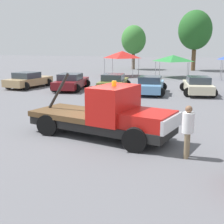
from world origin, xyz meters
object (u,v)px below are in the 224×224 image
at_px(tree_left, 134,40).
at_px(parked_car_tan, 28,80).
at_px(tow_truck, 108,116).
at_px(tree_center, 195,30).
at_px(parked_car_skyblue, 150,85).
at_px(parked_car_olive, 113,82).
at_px(canopy_tent_green, 173,58).
at_px(parked_car_cream, 198,86).
at_px(parked_car_maroon, 71,82).
at_px(canopy_tent_red, 122,55).
at_px(person_near_truck, 188,128).

bearing_deg(tree_left, parked_car_tan, -101.34).
xyz_separation_m(tow_truck, tree_center, (2.16, 34.34, 4.62)).
xyz_separation_m(parked_car_tan, parked_car_skyblue, (10.64, -0.45, -0.00)).
relative_size(parked_car_olive, canopy_tent_green, 1.41).
bearing_deg(parked_car_cream, parked_car_tan, 82.25).
relative_size(tow_truck, parked_car_olive, 1.31).
distance_m(tow_truck, parked_car_maroon, 13.86).
bearing_deg(parked_car_skyblue, tree_left, 11.35).
distance_m(parked_car_skyblue, canopy_tent_green, 12.52).
relative_size(canopy_tent_red, canopy_tent_green, 0.98).
bearing_deg(parked_car_maroon, parked_car_skyblue, -99.81).
relative_size(parked_car_maroon, canopy_tent_green, 1.44).
xyz_separation_m(canopy_tent_green, tree_left, (-6.71, 10.03, 2.13)).
relative_size(parked_car_maroon, canopy_tent_red, 1.48).
distance_m(parked_car_skyblue, tree_left, 23.58).
height_order(parked_car_skyblue, canopy_tent_green, canopy_tent_green).
bearing_deg(parked_car_maroon, parked_car_olive, -86.61).
distance_m(tow_truck, tree_left, 34.95).
xyz_separation_m(parked_car_skyblue, parked_car_cream, (3.46, 0.80, -0.00)).
relative_size(parked_car_maroon, parked_car_cream, 1.06).
xyz_separation_m(tow_truck, canopy_tent_green, (0.25, 24.15, 1.22)).
distance_m(person_near_truck, canopy_tent_green, 25.74).
relative_size(parked_car_tan, parked_car_maroon, 0.94).
distance_m(person_near_truck, parked_car_olive, 15.54).
bearing_deg(parked_car_olive, parked_car_skyblue, -112.70).
relative_size(tree_left, tree_center, 0.77).
relative_size(parked_car_maroon, parked_car_skyblue, 1.10).
height_order(canopy_tent_red, canopy_tent_green, canopy_tent_red).
bearing_deg(person_near_truck, parked_car_skyblue, -69.53).
distance_m(parked_car_tan, tree_center, 26.17).
xyz_separation_m(person_near_truck, tree_left, (-9.62, 35.58, 3.25)).
height_order(canopy_tent_green, tree_left, tree_left).
bearing_deg(parked_car_cream, person_near_truck, 170.58).
bearing_deg(canopy_tent_green, tow_truck, -90.59).
distance_m(tow_truck, parked_car_cream, 12.94).
distance_m(parked_car_tan, tree_left, 22.73).
xyz_separation_m(parked_car_tan, parked_car_maroon, (4.04, -0.13, 0.00)).
bearing_deg(canopy_tent_green, parked_car_olive, -107.58).
bearing_deg(tree_left, tow_truck, -79.30).
xyz_separation_m(parked_car_olive, tree_center, (5.54, 21.66, 4.88)).
bearing_deg(tow_truck, canopy_tent_green, 104.03).
bearing_deg(person_near_truck, parked_car_olive, -59.10).
xyz_separation_m(person_near_truck, parked_car_skyblue, (-3.39, 13.13, -0.37)).
bearing_deg(parked_car_olive, tree_center, -20.22).
bearing_deg(parked_car_cream, parked_car_skyblue, 93.79).
height_order(person_near_truck, parked_car_skyblue, person_near_truck).
height_order(parked_car_maroon, canopy_tent_green, canopy_tent_green).
distance_m(canopy_tent_green, tree_center, 10.91).
relative_size(parked_car_cream, tree_center, 0.57).
relative_size(person_near_truck, canopy_tent_red, 0.52).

